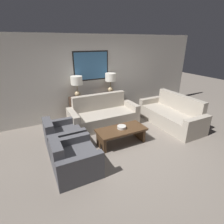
{
  "coord_description": "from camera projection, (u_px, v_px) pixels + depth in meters",
  "views": [
    {
      "loc": [
        -1.99,
        -3.02,
        2.45
      ],
      "look_at": [
        -0.01,
        0.9,
        0.65
      ],
      "focal_mm": 28.0,
      "sensor_mm": 36.0,
      "label": 1
    }
  ],
  "objects": [
    {
      "name": "decorative_bowl",
      "position": [
        122.0,
        127.0,
        4.36
      ],
      "size": [
        0.22,
        0.22,
        0.07
      ],
      "color": "beige",
      "rests_on": "coffee_table"
    },
    {
      "name": "couch_by_back_wall",
      "position": [
        103.0,
        116.0,
        5.4
      ],
      "size": [
        2.08,
        0.88,
        0.92
      ],
      "color": "#ADA393",
      "rests_on": "ground_plane"
    },
    {
      "name": "table_lamp_left",
      "position": [
        77.0,
        83.0,
        5.34
      ],
      "size": [
        0.36,
        0.36,
        0.67
      ],
      "color": "tan",
      "rests_on": "console_table"
    },
    {
      "name": "armchair_near_camera",
      "position": [
        74.0,
        160.0,
        3.43
      ],
      "size": [
        0.85,
        0.9,
        0.76
      ],
      "color": "#4C4C51",
      "rests_on": "ground_plane"
    },
    {
      "name": "back_wall",
      "position": [
        91.0,
        77.0,
        5.78
      ],
      "size": [
        8.27,
        0.12,
        2.65
      ],
      "color": "beige",
      "rests_on": "ground_plane"
    },
    {
      "name": "coffee_table",
      "position": [
        121.0,
        133.0,
        4.39
      ],
      "size": [
        1.24,
        0.57,
        0.41
      ],
      "color": "#4C331E",
      "rests_on": "ground_plane"
    },
    {
      "name": "ground_plane",
      "position": [
        129.0,
        149.0,
        4.25
      ],
      "size": [
        20.0,
        20.0,
        0.0
      ],
      "primitive_type": "plane",
      "color": "slate"
    },
    {
      "name": "armchair_near_back_wall",
      "position": [
        63.0,
        137.0,
        4.25
      ],
      "size": [
        0.85,
        0.9,
        0.76
      ],
      "color": "#4C4C51",
      "rests_on": "ground_plane"
    },
    {
      "name": "console_table",
      "position": [
        95.0,
        106.0,
        5.91
      ],
      "size": [
        1.67,
        0.39,
        0.78
      ],
      "color": "#332319",
      "rests_on": "ground_plane"
    },
    {
      "name": "table_lamp_right",
      "position": [
        110.0,
        79.0,
        5.82
      ],
      "size": [
        0.36,
        0.36,
        0.67
      ],
      "color": "tan",
      "rests_on": "console_table"
    },
    {
      "name": "couch_by_side",
      "position": [
        171.0,
        115.0,
        5.43
      ],
      "size": [
        0.88,
        2.08,
        0.92
      ],
      "color": "#ADA393",
      "rests_on": "ground_plane"
    }
  ]
}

